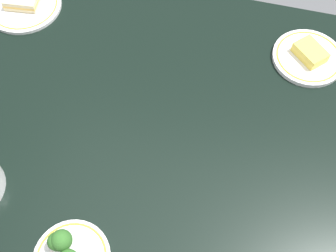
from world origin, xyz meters
TOP-DOWN VIEW (x-y plane):
  - dining_table at (0.00, 0.00)cm, footprint 138.89×103.41cm
  - plate_cheese at (32.99, 32.31)cm, footprint 20.19×20.19cm
  - plate_sandwich at (-53.88, 31.35)cm, footprint 22.96×22.96cm

SIDE VIEW (x-z plane):
  - dining_table at x=0.00cm, z-range 0.00..4.00cm
  - plate_sandwich at x=-53.88cm, z-range 2.99..7.28cm
  - plate_cheese at x=32.99cm, z-range 2.96..7.57cm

